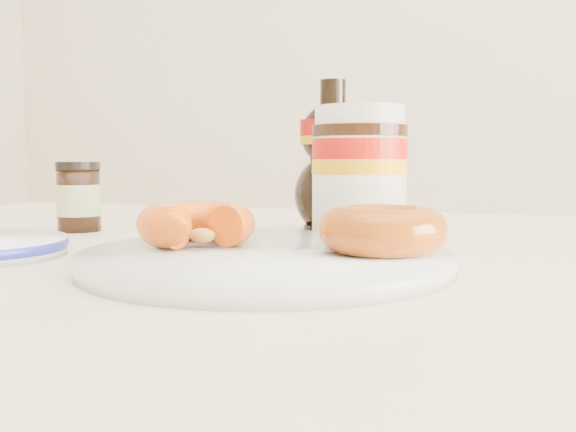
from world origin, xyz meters
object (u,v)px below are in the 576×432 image
(dark_jar, at_px, (79,197))
(nutella_jar, at_px, (359,168))
(donut_whole, at_px, (382,230))
(plate, at_px, (267,259))
(syrup_bottle, at_px, (333,156))
(dining_table, at_px, (329,341))
(donut_bitten, at_px, (196,224))

(dark_jar, bearing_deg, nutella_jar, 3.66)
(donut_whole, relative_size, nutella_jar, 0.70)
(plate, relative_size, syrup_bottle, 1.63)
(dining_table, relative_size, donut_whole, 15.02)
(syrup_bottle, bearing_deg, dining_table, -76.05)
(donut_whole, distance_m, dark_jar, 0.40)
(nutella_jar, xyz_separation_m, dark_jar, (-0.32, -0.02, -0.03))
(donut_bitten, bearing_deg, plate, 0.55)
(dining_table, height_order, plate, plate)
(donut_whole, bearing_deg, syrup_bottle, 112.46)
(plate, height_order, syrup_bottle, syrup_bottle)
(dining_table, xyz_separation_m, donut_bitten, (-0.08, -0.10, 0.11))
(nutella_jar, bearing_deg, donut_whole, -72.30)
(syrup_bottle, relative_size, dark_jar, 2.16)
(donut_whole, height_order, nutella_jar, nutella_jar)
(donut_whole, height_order, dark_jar, dark_jar)
(syrup_bottle, height_order, dark_jar, syrup_bottle)
(plate, height_order, donut_whole, donut_whole)
(plate, xyz_separation_m, donut_whole, (0.08, 0.02, 0.02))
(plate, distance_m, nutella_jar, 0.20)
(donut_bitten, distance_m, nutella_jar, 0.20)
(syrup_bottle, bearing_deg, donut_bitten, -100.35)
(donut_whole, bearing_deg, dark_jar, 157.96)
(dining_table, xyz_separation_m, donut_whole, (0.06, -0.09, 0.11))
(dining_table, distance_m, dark_jar, 0.34)
(donut_bitten, height_order, dark_jar, dark_jar)
(syrup_bottle, bearing_deg, plate, -86.03)
(plate, height_order, donut_bitten, donut_bitten)
(plate, height_order, dark_jar, dark_jar)
(donut_bitten, xyz_separation_m, dark_jar, (-0.23, 0.15, 0.01))
(dining_table, height_order, donut_bitten, donut_bitten)
(donut_bitten, bearing_deg, donut_whole, 13.05)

